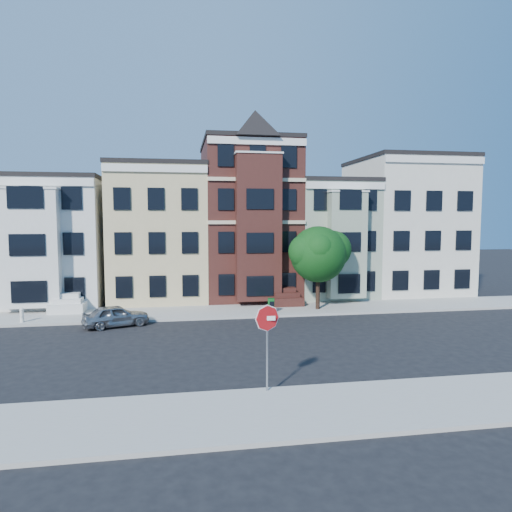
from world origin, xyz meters
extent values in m
plane|color=black|center=(0.00, 0.00, 0.00)|extent=(120.00, 120.00, 0.00)
cube|color=#9E9B93|center=(0.00, 8.00, 0.07)|extent=(60.00, 4.00, 0.15)
cube|color=#9E9B93|center=(0.00, -8.00, 0.07)|extent=(60.00, 4.00, 0.15)
cube|color=silver|center=(-15.00, 14.50, 4.50)|extent=(8.00, 9.00, 9.00)
cube|color=#CDB985|center=(-7.00, 14.50, 5.00)|extent=(7.00, 9.00, 10.00)
cube|color=#3B1A15|center=(0.00, 14.50, 6.00)|extent=(7.00, 9.00, 12.00)
cube|color=gray|center=(6.50, 14.50, 4.50)|extent=(6.00, 9.00, 9.00)
cube|color=silver|center=(13.50, 14.50, 5.50)|extent=(8.00, 9.00, 11.00)
imported|color=#94959A|center=(-9.17, 5.20, 0.64)|extent=(4.03, 2.66, 1.28)
cube|color=#0E571B|center=(0.39, 6.92, 0.61)|extent=(0.49, 0.46, 0.92)
cylinder|color=silver|center=(-14.73, 6.60, 0.49)|extent=(0.26, 0.26, 0.69)
camera|label=1|loc=(-5.45, -21.88, 6.34)|focal=32.00mm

